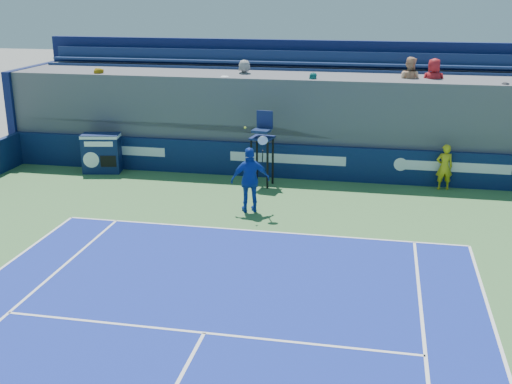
% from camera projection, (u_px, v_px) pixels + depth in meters
% --- Properties ---
extents(ball_person, '(0.61, 0.46, 1.51)m').
position_uv_depth(ball_person, '(444.00, 167.00, 20.77)').
color(ball_person, gold).
rests_on(ball_person, apron).
extents(back_hoarding, '(20.40, 0.21, 1.20)m').
position_uv_depth(back_hoarding, '(288.00, 161.00, 22.07)').
color(back_hoarding, '#0C1B45').
rests_on(back_hoarding, ground).
extents(match_clock, '(1.43, 0.95, 1.40)m').
position_uv_depth(match_clock, '(102.00, 152.00, 22.73)').
color(match_clock, '#0E1B47').
rests_on(match_clock, ground).
extents(umpire_chair, '(0.79, 0.79, 2.48)m').
position_uv_depth(umpire_chair, '(262.00, 141.00, 20.99)').
color(umpire_chair, black).
rests_on(umpire_chair, ground).
extents(tennis_player, '(1.23, 0.84, 2.57)m').
position_uv_depth(tennis_player, '(250.00, 180.00, 18.62)').
color(tennis_player, '#153AAB').
rests_on(tennis_player, apron).
extents(stadium_seating, '(21.00, 4.05, 4.40)m').
position_uv_depth(stadium_seating, '(296.00, 115.00, 23.60)').
color(stadium_seating, '#56565C').
rests_on(stadium_seating, ground).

